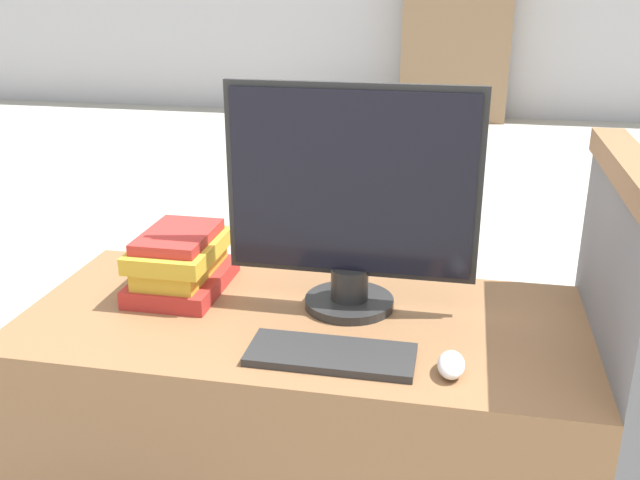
# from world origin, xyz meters

# --- Properties ---
(desk) EXTENTS (1.22, 0.57, 0.75)m
(desk) POSITION_xyz_m (0.00, 0.29, 0.37)
(desk) COLOR #8C603D
(desk) RESTS_ON ground_plane
(carrel_divider) EXTENTS (0.07, 0.60, 1.12)m
(carrel_divider) POSITION_xyz_m (0.63, 0.30, 0.57)
(carrel_divider) COLOR slate
(carrel_divider) RESTS_ON ground_plane
(monitor) EXTENTS (0.54, 0.20, 0.49)m
(monitor) POSITION_xyz_m (0.09, 0.36, 1.00)
(monitor) COLOR #282828
(monitor) RESTS_ON desk
(keyboard) EXTENTS (0.32, 0.13, 0.02)m
(keyboard) POSITION_xyz_m (0.10, 0.12, 0.75)
(keyboard) COLOR #2D2D2D
(keyboard) RESTS_ON desk
(mouse) EXTENTS (0.05, 0.09, 0.04)m
(mouse) POSITION_xyz_m (0.32, 0.11, 0.77)
(mouse) COLOR white
(mouse) RESTS_ON desk
(book_stack) EXTENTS (0.19, 0.27, 0.15)m
(book_stack) POSITION_xyz_m (-0.31, 0.37, 0.81)
(book_stack) COLOR #B72D28
(book_stack) RESTS_ON desk
(far_chair) EXTENTS (0.44, 0.44, 0.91)m
(far_chair) POSITION_xyz_m (-0.41, 2.22, 0.49)
(far_chair) COLOR brown
(far_chair) RESTS_ON ground_plane
(bookshelf_far) EXTENTS (1.09, 0.32, 1.76)m
(bookshelf_far) POSITION_xyz_m (0.19, 6.57, 0.88)
(bookshelf_far) COLOR #9E7A56
(bookshelf_far) RESTS_ON ground_plane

